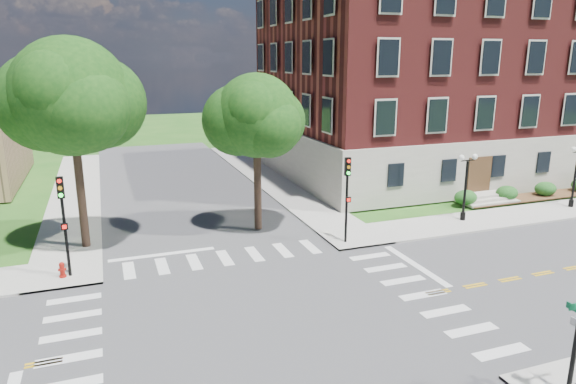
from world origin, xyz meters
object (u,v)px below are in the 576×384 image
object	(u,v)px
traffic_signal_nw	(63,214)
twin_lamp_west	(466,183)
twin_lamp_east	(576,173)
traffic_signal_ne	(347,189)
fire_hydrant	(62,270)

from	to	relation	value
traffic_signal_nw	twin_lamp_west	world-z (taller)	traffic_signal_nw
traffic_signal_nw	twin_lamp_east	size ratio (longest dim) A/B	1.13
twin_lamp_east	twin_lamp_west	bearing A→B (deg)	179.38
traffic_signal_nw	twin_lamp_east	xyz separation A→B (m)	(32.07, 0.70, -0.66)
traffic_signal_ne	twin_lamp_west	xyz separation A→B (m)	(8.79, 1.10, -0.66)
traffic_signal_ne	twin_lamp_east	distance (m)	17.82
traffic_signal_ne	traffic_signal_nw	world-z (taller)	same
twin_lamp_east	fire_hydrant	distance (m)	32.47
traffic_signal_ne	fire_hydrant	world-z (taller)	traffic_signal_ne
traffic_signal_ne	twin_lamp_east	world-z (taller)	traffic_signal_ne
twin_lamp_east	fire_hydrant	xyz separation A→B (m)	(-32.39, -0.76, -2.06)
twin_lamp_east	fire_hydrant	size ratio (longest dim) A/B	5.64
traffic_signal_ne	traffic_signal_nw	size ratio (longest dim) A/B	1.00
twin_lamp_west	twin_lamp_east	world-z (taller)	same
twin_lamp_west	twin_lamp_east	xyz separation A→B (m)	(8.99, -0.10, 0.00)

